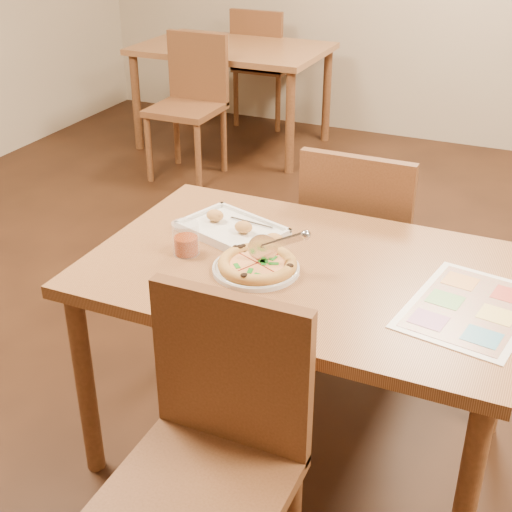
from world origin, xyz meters
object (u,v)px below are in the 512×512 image
at_px(dining_table, 304,290).
at_px(menu, 470,308).
at_px(chair_far, 360,232).
at_px(pizza_cutter, 276,244).
at_px(bg_chair_far, 261,54).
at_px(plate, 256,269).
at_px(bg_table, 232,58).
at_px(pizza, 257,264).
at_px(bg_chair_near, 192,88).
at_px(appetizer_tray, 235,230).
at_px(chair_near, 216,429).
at_px(glass_tumbler, 186,240).

height_order(dining_table, menu, menu).
height_order(chair_far, pizza_cutter, chair_far).
distance_m(pizza_cutter, menu, 0.57).
xyz_separation_m(bg_chair_far, menu, (2.10, -3.34, 0.16)).
xyz_separation_m(dining_table, plate, (-0.12, -0.09, 0.09)).
bearing_deg(bg_table, plate, -62.91).
bearing_deg(pizza, bg_chair_near, 122.93).
xyz_separation_m(pizza_cutter, appetizer_tray, (-0.22, 0.17, -0.07)).
bearing_deg(appetizer_tray, dining_table, -20.61).
height_order(dining_table, chair_far, chair_far).
bearing_deg(pizza_cutter, plate, -174.06).
distance_m(plate, menu, 0.62).
height_order(bg_table, bg_chair_near, bg_chair_near).
distance_m(chair_near, pizza_cutter, 0.60).
height_order(bg_chair_far, pizza_cutter, bg_chair_far).
height_order(chair_far, glass_tumbler, chair_far).
distance_m(pizza_cutter, glass_tumbler, 0.30).
bearing_deg(menu, bg_chair_far, 122.09).
bearing_deg(pizza_cutter, pizza, -167.68).
relative_size(bg_chair_far, glass_tumbler, 4.48).
relative_size(chair_far, bg_chair_far, 1.00).
relative_size(pizza, appetizer_tray, 0.60).
height_order(bg_table, pizza_cutter, pizza_cutter).
distance_m(chair_near, plate, 0.55).
height_order(bg_chair_near, menu, bg_chair_near).
height_order(dining_table, bg_chair_far, bg_chair_far).
bearing_deg(appetizer_tray, plate, -49.94).
distance_m(chair_far, bg_table, 2.72).
relative_size(dining_table, appetizer_tray, 3.30).
bearing_deg(chair_near, pizza, 102.91).
bearing_deg(chair_near, glass_tumbler, 124.85).
height_order(chair_far, menu, chair_far).
xyz_separation_m(appetizer_tray, glass_tumbler, (-0.08, -0.18, 0.03)).
xyz_separation_m(dining_table, glass_tumbler, (-0.37, -0.07, 0.13)).
bearing_deg(glass_tumbler, bg_chair_far, 110.06).
distance_m(appetizer_tray, glass_tumbler, 0.20).
distance_m(bg_chair_near, pizza_cutter, 2.74).
height_order(chair_far, appetizer_tray, chair_far).
distance_m(bg_table, plate, 3.24).
distance_m(chair_far, bg_chair_far, 3.14).
bearing_deg(glass_tumbler, chair_far, 61.48).
relative_size(bg_table, bg_chair_near, 2.77).
distance_m(appetizer_tray, menu, 0.80).
relative_size(bg_chair_far, menu, 1.09).
relative_size(chair_near, plate, 1.80).
relative_size(plate, pizza, 1.10).
bearing_deg(dining_table, pizza_cutter, -139.09).
height_order(plate, pizza, pizza).
distance_m(dining_table, bg_chair_near, 2.72).
xyz_separation_m(bg_chair_far, appetizer_tray, (1.31, -3.19, 0.17)).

